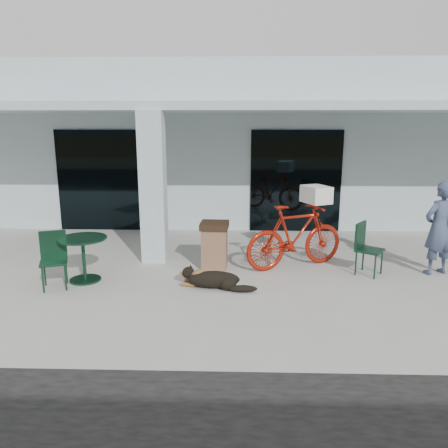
{
  "coord_description": "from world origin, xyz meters",
  "views": [
    {
      "loc": [
        0.24,
        -6.62,
        2.89
      ],
      "look_at": [
        -0.0,
        1.45,
        1.0
      ],
      "focal_mm": 35.0,
      "sensor_mm": 36.0,
      "label": 1
    }
  ],
  "objects_px": {
    "bicycle": "(295,236)",
    "trash_receptacle": "(215,245)",
    "cafe_table_near": "(84,259)",
    "cafe_chair_near": "(54,261)",
    "person": "(439,228)",
    "dog": "(214,278)",
    "cafe_chair_far_a": "(370,249)"
  },
  "relations": [
    {
      "from": "cafe_chair_near",
      "to": "person",
      "type": "bearing_deg",
      "value": -11.26
    },
    {
      "from": "cafe_chair_near",
      "to": "dog",
      "type": "bearing_deg",
      "value": -17.43
    },
    {
      "from": "cafe_table_near",
      "to": "cafe_chair_near",
      "type": "xyz_separation_m",
      "value": [
        -0.4,
        -0.39,
        0.09
      ]
    },
    {
      "from": "cafe_chair_far_a",
      "to": "bicycle",
      "type": "bearing_deg",
      "value": 110.42
    },
    {
      "from": "dog",
      "to": "trash_receptacle",
      "type": "relative_size",
      "value": 1.13
    },
    {
      "from": "cafe_chair_near",
      "to": "trash_receptacle",
      "type": "height_order",
      "value": "cafe_chair_near"
    },
    {
      "from": "dog",
      "to": "cafe_chair_far_a",
      "type": "relative_size",
      "value": 1.06
    },
    {
      "from": "person",
      "to": "trash_receptacle",
      "type": "distance_m",
      "value": 4.34
    },
    {
      "from": "cafe_chair_near",
      "to": "trash_receptacle",
      "type": "relative_size",
      "value": 1.07
    },
    {
      "from": "trash_receptacle",
      "to": "cafe_chair_far_a",
      "type": "bearing_deg",
      "value": -6.42
    },
    {
      "from": "cafe_chair_near",
      "to": "person",
      "type": "xyz_separation_m",
      "value": [
        7.09,
        0.98,
        0.41
      ]
    },
    {
      "from": "cafe_table_near",
      "to": "trash_receptacle",
      "type": "height_order",
      "value": "trash_receptacle"
    },
    {
      "from": "cafe_table_near",
      "to": "cafe_chair_near",
      "type": "distance_m",
      "value": 0.56
    },
    {
      "from": "cafe_table_near",
      "to": "cafe_chair_near",
      "type": "height_order",
      "value": "cafe_chair_near"
    },
    {
      "from": "dog",
      "to": "person",
      "type": "bearing_deg",
      "value": 25.81
    },
    {
      "from": "cafe_table_near",
      "to": "person",
      "type": "bearing_deg",
      "value": 5.05
    },
    {
      "from": "cafe_table_near",
      "to": "dog",
      "type": "bearing_deg",
      "value": -7.14
    },
    {
      "from": "cafe_table_near",
      "to": "trash_receptacle",
      "type": "xyz_separation_m",
      "value": [
        2.38,
        0.83,
        0.06
      ]
    },
    {
      "from": "bicycle",
      "to": "person",
      "type": "xyz_separation_m",
      "value": [
        2.69,
        -0.3,
        0.26
      ]
    },
    {
      "from": "bicycle",
      "to": "cafe_table_near",
      "type": "bearing_deg",
      "value": 78.62
    },
    {
      "from": "bicycle",
      "to": "dog",
      "type": "distance_m",
      "value": 2.04
    },
    {
      "from": "bicycle",
      "to": "cafe_chair_near",
      "type": "xyz_separation_m",
      "value": [
        -4.4,
        -1.28,
        -0.15
      ]
    },
    {
      "from": "dog",
      "to": "trash_receptacle",
      "type": "distance_m",
      "value": 1.18
    },
    {
      "from": "trash_receptacle",
      "to": "bicycle",
      "type": "bearing_deg",
      "value": 2.19
    },
    {
      "from": "cafe_table_near",
      "to": "person",
      "type": "height_order",
      "value": "person"
    },
    {
      "from": "bicycle",
      "to": "cafe_table_near",
      "type": "height_order",
      "value": "bicycle"
    },
    {
      "from": "cafe_chair_near",
      "to": "trash_receptacle",
      "type": "distance_m",
      "value": 3.04
    },
    {
      "from": "cafe_table_near",
      "to": "cafe_chair_near",
      "type": "relative_size",
      "value": 0.88
    },
    {
      "from": "bicycle",
      "to": "trash_receptacle",
      "type": "xyz_separation_m",
      "value": [
        -1.62,
        -0.06,
        -0.18
      ]
    },
    {
      "from": "bicycle",
      "to": "trash_receptacle",
      "type": "distance_m",
      "value": 1.64
    },
    {
      "from": "cafe_table_near",
      "to": "cafe_chair_far_a",
      "type": "xyz_separation_m",
      "value": [
        5.39,
        0.5,
        0.09
      ]
    },
    {
      "from": "dog",
      "to": "cafe_chair_far_a",
      "type": "bearing_deg",
      "value": 29.08
    }
  ]
}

